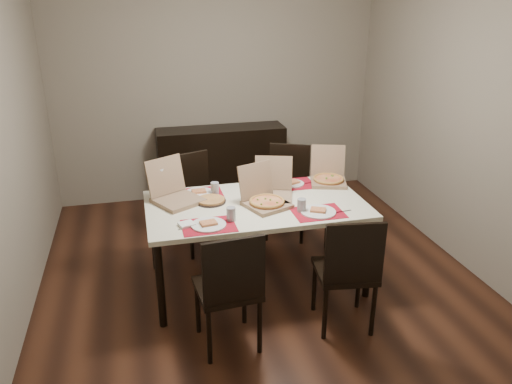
{
  "coord_description": "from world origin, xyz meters",
  "views": [
    {
      "loc": [
        -0.96,
        -3.84,
        2.37
      ],
      "look_at": [
        -0.05,
        -0.15,
        0.85
      ],
      "focal_mm": 35.0,
      "sensor_mm": 36.0,
      "label": 1
    }
  ],
  "objects_px": {
    "chair_near_left": "(230,287)",
    "chair_far_right": "(288,186)",
    "sideboard": "(222,164)",
    "dining_table": "(256,211)",
    "pizza_box_center": "(265,199)",
    "chair_near_right": "(348,269)",
    "chair_far_left": "(195,197)",
    "soda_bottle": "(160,182)",
    "dip_bowl": "(266,191)"
  },
  "relations": [
    {
      "from": "chair_near_left",
      "to": "chair_far_left",
      "type": "height_order",
      "value": "same"
    },
    {
      "from": "dip_bowl",
      "to": "chair_near_right",
      "type": "bearing_deg",
      "value": -70.85
    },
    {
      "from": "chair_near_left",
      "to": "soda_bottle",
      "type": "relative_size",
      "value": 3.06
    },
    {
      "from": "chair_near_right",
      "to": "sideboard",
      "type": "bearing_deg",
      "value": 99.14
    },
    {
      "from": "dining_table",
      "to": "chair_near_right",
      "type": "relative_size",
      "value": 1.94
    },
    {
      "from": "chair_far_left",
      "to": "chair_near_right",
      "type": "bearing_deg",
      "value": -61.08
    },
    {
      "from": "chair_far_right",
      "to": "soda_bottle",
      "type": "distance_m",
      "value": 1.47
    },
    {
      "from": "chair_near_right",
      "to": "chair_far_left",
      "type": "bearing_deg",
      "value": 118.92
    },
    {
      "from": "dining_table",
      "to": "chair_near_right",
      "type": "bearing_deg",
      "value": -58.41
    },
    {
      "from": "soda_bottle",
      "to": "chair_far_left",
      "type": "bearing_deg",
      "value": 54.23
    },
    {
      "from": "pizza_box_center",
      "to": "dip_bowl",
      "type": "distance_m",
      "value": 0.28
    },
    {
      "from": "sideboard",
      "to": "pizza_box_center",
      "type": "relative_size",
      "value": 3.34
    },
    {
      "from": "chair_near_right",
      "to": "soda_bottle",
      "type": "height_order",
      "value": "soda_bottle"
    },
    {
      "from": "chair_far_left",
      "to": "dip_bowl",
      "type": "xyz_separation_m",
      "value": [
        0.55,
        -0.63,
        0.25
      ]
    },
    {
      "from": "chair_near_right",
      "to": "dip_bowl",
      "type": "relative_size",
      "value": 8.76
    },
    {
      "from": "dining_table",
      "to": "chair_far_left",
      "type": "bearing_deg",
      "value": 116.22
    },
    {
      "from": "chair_far_left",
      "to": "chair_far_right",
      "type": "bearing_deg",
      "value": 3.68
    },
    {
      "from": "chair_near_left",
      "to": "chair_far_right",
      "type": "xyz_separation_m",
      "value": [
        0.95,
        1.71,
        0.0
      ]
    },
    {
      "from": "chair_near_left",
      "to": "chair_far_right",
      "type": "distance_m",
      "value": 1.96
    },
    {
      "from": "chair_near_left",
      "to": "soda_bottle",
      "type": "xyz_separation_m",
      "value": [
        -0.37,
        1.17,
        0.37
      ]
    },
    {
      "from": "dining_table",
      "to": "chair_far_right",
      "type": "height_order",
      "value": "chair_far_right"
    },
    {
      "from": "chair_near_left",
      "to": "chair_far_left",
      "type": "bearing_deg",
      "value": 90.76
    },
    {
      "from": "sideboard",
      "to": "chair_near_left",
      "type": "xyz_separation_m",
      "value": [
        -0.44,
        -2.75,
        0.06
      ]
    },
    {
      "from": "sideboard",
      "to": "dining_table",
      "type": "xyz_separation_m",
      "value": [
        -0.05,
        -1.93,
        0.23
      ]
    },
    {
      "from": "chair_near_right",
      "to": "chair_far_right",
      "type": "height_order",
      "value": "same"
    },
    {
      "from": "sideboard",
      "to": "dining_table",
      "type": "height_order",
      "value": "sideboard"
    },
    {
      "from": "chair_far_left",
      "to": "dip_bowl",
      "type": "relative_size",
      "value": 8.76
    },
    {
      "from": "sideboard",
      "to": "pizza_box_center",
      "type": "distance_m",
      "value": 2.02
    },
    {
      "from": "sideboard",
      "to": "pizza_box_center",
      "type": "xyz_separation_m",
      "value": [
        0.01,
        -1.99,
        0.35
      ]
    },
    {
      "from": "dining_table",
      "to": "soda_bottle",
      "type": "height_order",
      "value": "soda_bottle"
    },
    {
      "from": "dining_table",
      "to": "chair_near_left",
      "type": "relative_size",
      "value": 1.94
    },
    {
      "from": "chair_near_left",
      "to": "chair_near_right",
      "type": "distance_m",
      "value": 0.88
    },
    {
      "from": "chair_far_right",
      "to": "dip_bowl",
      "type": "height_order",
      "value": "chair_far_right"
    },
    {
      "from": "chair_far_right",
      "to": "pizza_box_center",
      "type": "xyz_separation_m",
      "value": [
        -0.5,
        -0.95,
        0.29
      ]
    },
    {
      "from": "chair_far_left",
      "to": "pizza_box_center",
      "type": "bearing_deg",
      "value": -62.37
    },
    {
      "from": "sideboard",
      "to": "chair_near_left",
      "type": "relative_size",
      "value": 1.61
    },
    {
      "from": "dining_table",
      "to": "chair_near_left",
      "type": "height_order",
      "value": "chair_near_left"
    },
    {
      "from": "sideboard",
      "to": "chair_far_left",
      "type": "relative_size",
      "value": 1.61
    },
    {
      "from": "chair_far_left",
      "to": "chair_far_right",
      "type": "relative_size",
      "value": 1.0
    },
    {
      "from": "dining_table",
      "to": "chair_far_right",
      "type": "bearing_deg",
      "value": 57.93
    },
    {
      "from": "dining_table",
      "to": "chair_near_right",
      "type": "xyz_separation_m",
      "value": [
        0.49,
        -0.8,
        -0.17
      ]
    },
    {
      "from": "sideboard",
      "to": "chair_far_left",
      "type": "xyz_separation_m",
      "value": [
        -0.46,
        -1.1,
        0.06
      ]
    },
    {
      "from": "chair_far_left",
      "to": "dip_bowl",
      "type": "height_order",
      "value": "chair_far_left"
    },
    {
      "from": "chair_far_right",
      "to": "soda_bottle",
      "type": "relative_size",
      "value": 3.06
    },
    {
      "from": "sideboard",
      "to": "soda_bottle",
      "type": "height_order",
      "value": "soda_bottle"
    },
    {
      "from": "chair_near_left",
      "to": "pizza_box_center",
      "type": "distance_m",
      "value": 0.93
    },
    {
      "from": "chair_near_left",
      "to": "pizza_box_center",
      "type": "relative_size",
      "value": 2.07
    },
    {
      "from": "chair_near_right",
      "to": "pizza_box_center",
      "type": "height_order",
      "value": "pizza_box_center"
    },
    {
      "from": "chair_near_right",
      "to": "pizza_box_center",
      "type": "relative_size",
      "value": 2.07
    },
    {
      "from": "chair_far_left",
      "to": "soda_bottle",
      "type": "distance_m",
      "value": 0.7
    }
  ]
}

